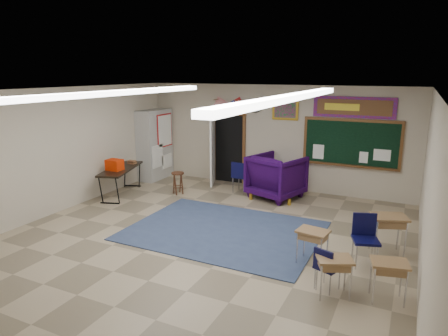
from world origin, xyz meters
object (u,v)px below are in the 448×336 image
at_px(student_desk_front_left, 312,245).
at_px(folding_table, 121,180).
at_px(wingback_armchair, 276,176).
at_px(wooden_stool, 178,183).
at_px(student_desk_front_right, 388,233).

bearing_deg(student_desk_front_left, folding_table, 171.23).
height_order(wingback_armchair, folding_table, wingback_armchair).
bearing_deg(folding_table, wingback_armchair, 5.08).
distance_m(folding_table, wooden_stool, 1.58).
relative_size(wingback_armchair, student_desk_front_right, 1.71).
height_order(student_desk_front_right, wooden_stool, student_desk_front_right).
height_order(wingback_armchair, student_desk_front_left, wingback_armchair).
bearing_deg(wingback_armchair, student_desk_front_left, 136.10).
height_order(wingback_armchair, student_desk_front_right, wingback_armchair).
relative_size(student_desk_front_left, student_desk_front_right, 0.84).
height_order(folding_table, wooden_stool, folding_table).
height_order(student_desk_front_right, folding_table, folding_table).
xyz_separation_m(student_desk_front_left, wooden_stool, (-4.42, 2.56, -0.04)).
xyz_separation_m(wingback_armchair, wooden_stool, (-2.58, -0.91, -0.27)).
bearing_deg(wingback_armchair, folding_table, 41.02).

